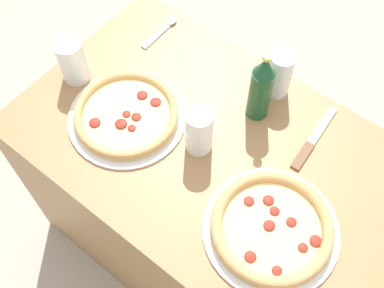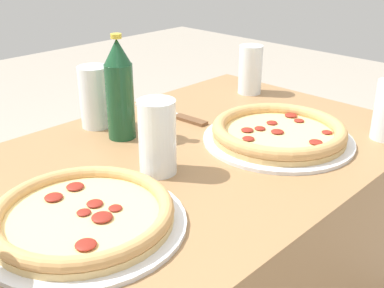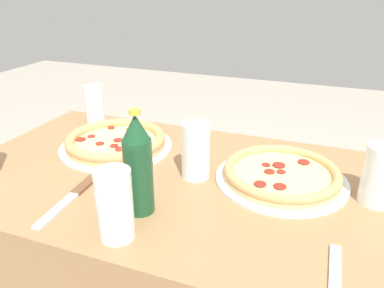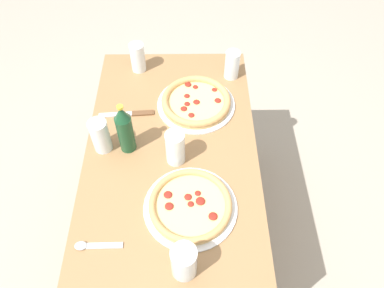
# 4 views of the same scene
# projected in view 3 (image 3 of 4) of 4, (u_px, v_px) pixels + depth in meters

# --- Properties ---
(table) EXTENTS (1.16, 0.68, 0.74)m
(table) POSITION_uv_depth(u_px,v_px,m) (174.00, 283.00, 1.14)
(table) COLOR #997047
(table) RESTS_ON ground_plane
(pizza_margherita) EXTENTS (0.34, 0.34, 0.04)m
(pizza_margherita) POSITION_uv_depth(u_px,v_px,m) (116.00, 141.00, 1.14)
(pizza_margherita) COLOR silver
(pizza_margherita) RESTS_ON table
(pizza_salami) EXTENTS (0.33, 0.33, 0.04)m
(pizza_salami) POSITION_uv_depth(u_px,v_px,m) (281.00, 174.00, 0.95)
(pizza_salami) COLOR silver
(pizza_salami) RESTS_ON table
(glass_water) EXTENTS (0.07, 0.07, 0.14)m
(glass_water) POSITION_uv_depth(u_px,v_px,m) (95.00, 106.00, 1.33)
(glass_water) COLOR white
(glass_water) RESTS_ON table
(glass_lemonade) EXTENTS (0.07, 0.07, 0.15)m
(glass_lemonade) POSITION_uv_depth(u_px,v_px,m) (116.00, 208.00, 0.73)
(glass_lemonade) COLOR white
(glass_lemonade) RESTS_ON table
(glass_cola) EXTENTS (0.08, 0.08, 0.14)m
(glass_cola) POSITION_uv_depth(u_px,v_px,m) (381.00, 178.00, 0.85)
(glass_cola) COLOR white
(glass_cola) RESTS_ON table
(glass_iced_tea) EXTENTS (0.07, 0.07, 0.15)m
(glass_iced_tea) POSITION_uv_depth(u_px,v_px,m) (196.00, 154.00, 0.96)
(glass_iced_tea) COLOR white
(glass_iced_tea) RESTS_ON table
(beer_bottle) EXTENTS (0.06, 0.06, 0.24)m
(beer_bottle) POSITION_uv_depth(u_px,v_px,m) (137.00, 165.00, 0.80)
(beer_bottle) COLOR #194728
(beer_bottle) RESTS_ON table
(knife) EXTENTS (0.04, 0.24, 0.01)m
(knife) POSITION_uv_depth(u_px,v_px,m) (72.00, 197.00, 0.88)
(knife) COLOR brown
(knife) RESTS_ON table
(spoon) EXTENTS (0.03, 0.16, 0.01)m
(spoon) POSITION_uv_depth(u_px,v_px,m) (335.00, 284.00, 0.63)
(spoon) COLOR silver
(spoon) RESTS_ON table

